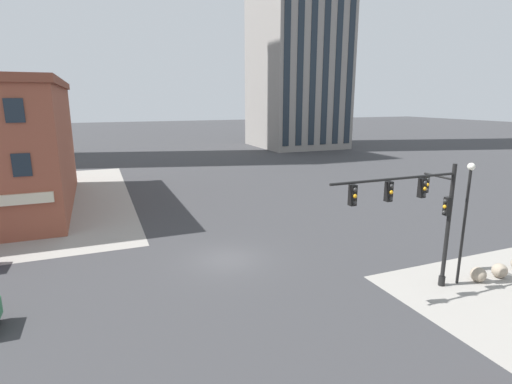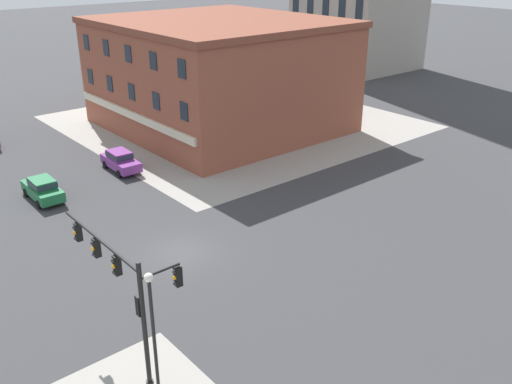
% 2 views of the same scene
% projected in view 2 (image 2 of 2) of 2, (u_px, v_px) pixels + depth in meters
% --- Properties ---
extents(ground_plane, '(320.00, 320.00, 0.00)m').
position_uv_depth(ground_plane, '(180.00, 252.00, 34.15)').
color(ground_plane, '#38383A').
extents(sidewalk_far_corner, '(32.00, 32.00, 0.02)m').
position_uv_depth(sidewalk_far_corner, '(235.00, 122.00, 59.95)').
color(sidewalk_far_corner, gray).
rests_on(sidewalk_far_corner, ground).
extents(traffic_signal_main, '(7.04, 2.09, 6.26)m').
position_uv_depth(traffic_signal_main, '(127.00, 287.00, 23.01)').
color(traffic_signal_main, black).
rests_on(traffic_signal_main, ground).
extents(street_lamp_corner_near, '(0.36, 0.36, 6.26)m').
position_uv_depth(street_lamp_corner_near, '(153.00, 327.00, 21.23)').
color(street_lamp_corner_near, black).
rests_on(street_lamp_corner_near, ground).
extents(car_main_southbound_far, '(4.42, 1.93, 1.68)m').
position_uv_depth(car_main_southbound_far, '(43.00, 188.00, 40.93)').
color(car_main_southbound_far, '#1E6B3D').
rests_on(car_main_southbound_far, ground).
extents(car_cross_eastbound, '(4.46, 2.00, 1.68)m').
position_uv_depth(car_cross_eastbound, '(120.00, 160.00, 46.42)').
color(car_cross_eastbound, '#7A3389').
rests_on(car_cross_eastbound, ground).
extents(storefront_block_near_corner, '(22.20, 20.24, 10.87)m').
position_uv_depth(storefront_block_near_corner, '(219.00, 74.00, 56.43)').
color(storefront_block_near_corner, brown).
rests_on(storefront_block_near_corner, ground).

